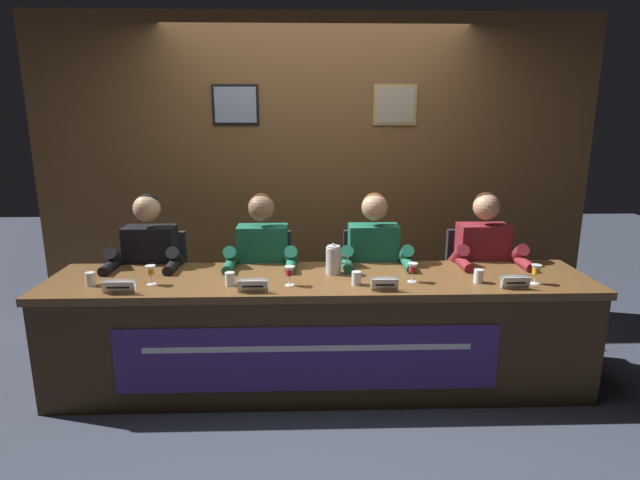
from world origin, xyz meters
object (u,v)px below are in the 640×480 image
conference_table (320,318)px  water_cup_far_right (478,277)px  water_cup_far_left (91,280)px  panelist_far_right (485,264)px  nameplate_center_left (253,286)px  juice_glass_center_left (290,272)px  nameplate_center_right (384,284)px  water_cup_center_right (356,279)px  panelist_center_right (374,265)px  water_pitcher_central (334,260)px  juice_glass_far_left (151,271)px  water_cup_center_left (230,280)px  juice_glass_far_right (536,271)px  panelist_center_left (262,266)px  chair_center_left (265,294)px  chair_center_right (370,293)px  nameplate_far_right (515,282)px  juice_glass_center_right (413,269)px  panelist_far_left (149,267)px  chair_far_right (474,291)px  chair_far_left (159,295)px  nameplate_far_left (119,287)px

conference_table → water_cup_far_right: 1.04m
water_cup_far_left → panelist_far_right: bearing=10.2°
nameplate_center_left → juice_glass_center_left: (0.22, 0.11, 0.05)m
nameplate_center_right → water_cup_center_right: 0.19m
nameplate_center_right → juice_glass_center_left: bearing=169.3°
panelist_center_right → water_pitcher_central: panelist_center_right is taller
juice_glass_far_left → water_cup_center_left: bearing=-3.5°
juice_glass_center_left → panelist_center_right: panelist_center_right is taller
water_cup_center_right → water_cup_far_right: bearing=1.4°
juice_glass_center_left → juice_glass_far_right: size_ratio=1.00×
water_cup_far_left → panelist_center_left: size_ratio=0.07×
chair_center_left → chair_center_right: bearing=0.0°
nameplate_far_right → water_pitcher_central: bearing=163.1°
conference_table → nameplate_center_left: size_ratio=19.54×
conference_table → panelist_center_left: size_ratio=2.83×
juice_glass_center_right → water_cup_center_right: size_ratio=1.46×
panelist_center_right → nameplate_center_right: size_ratio=7.70×
panelist_far_left → water_cup_far_left: panelist_far_left is taller
chair_far_right → water_cup_far_right: size_ratio=10.82×
juice_glass_center_left → juice_glass_center_right: 0.78m
chair_far_left → panelist_center_right: size_ratio=0.74×
juice_glass_center_left → water_cup_center_left: 0.37m
juice_glass_center_right → nameplate_far_right: juice_glass_center_right is taller
panelist_center_left → juice_glass_center_right: size_ratio=10.06×
chair_center_right → juice_glass_center_left: bearing=-130.1°
chair_center_right → chair_center_left: bearing=180.0°
panelist_far_left → nameplate_far_left: 0.62m
water_cup_center_left → panelist_far_right: (1.78, 0.50, -0.07)m
juice_glass_center_right → panelist_far_right: bearing=36.3°
juice_glass_center_right → juice_glass_far_right: bearing=-4.5°
panelist_center_left → water_cup_far_right: size_ratio=14.67×
juice_glass_far_right → nameplate_far_left: bearing=-177.9°
nameplate_center_left → water_cup_center_right: (0.63, 0.12, -0.00)m
chair_far_left → water_cup_center_left: (0.65, -0.70, 0.34)m
water_cup_center_right → water_cup_far_right: 0.78m
water_cup_center_right → conference_table: bearing=167.6°
panelist_center_right → panelist_far_right: bearing=0.0°
chair_center_right → nameplate_center_right: chair_center_right is taller
nameplate_far_right → panelist_center_right: bearing=142.2°
conference_table → nameplate_center_right: nameplate_center_right is taller
nameplate_far_left → water_pitcher_central: water_pitcher_central is taller
juice_glass_center_left → water_cup_center_left: juice_glass_center_left is taller
chair_far_left → juice_glass_center_left: bearing=-34.9°
juice_glass_far_left → juice_glass_center_left: same height
juice_glass_center_left → juice_glass_far_left: bearing=177.2°
panelist_center_left → chair_far_right: size_ratio=1.36×
water_cup_far_left → nameplate_far_right: size_ratio=0.50×
chair_center_right → nameplate_center_left: bearing=-134.7°
nameplate_far_left → juice_glass_far_right: bearing=2.1°
juice_glass_far_left → juice_glass_far_right: same height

